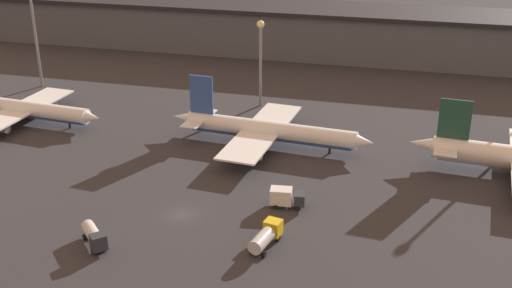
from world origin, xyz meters
TOP-DOWN VIEW (x-y plane):
  - ground at (0.00, 0.00)m, footprint 600.00×600.00m
  - terminal_building at (0.00, 105.11)m, footprint 205.52×23.45m
  - airplane_0 at (-49.46, 31.08)m, footprint 38.55×30.81m
  - airplane_1 at (6.88, 32.04)m, footprint 43.87×33.37m
  - service_vehicle_0 at (16.24, 6.96)m, footprint 6.19×3.30m
  - service_vehicle_2 at (-9.62, -12.42)m, footprint 6.41×6.53m
  - service_vehicle_3 at (15.87, -6.11)m, footprint 3.92×8.03m
  - lamp_post_0 at (-60.34, 55.21)m, footprint 1.80×1.80m
  - lamp_post_1 at (-0.50, 55.21)m, footprint 1.80×1.80m

SIDE VIEW (x-z plane):
  - ground at x=0.00m, z-range 0.00..0.00m
  - service_vehicle_2 at x=-9.62m, z-range 0.16..3.28m
  - service_vehicle_3 at x=15.87m, z-range 0.23..3.41m
  - service_vehicle_0 at x=16.24m, z-range 0.18..3.58m
  - airplane_0 at x=-49.46m, z-range -2.44..8.68m
  - airplane_1 at x=6.88m, z-range -3.50..10.14m
  - terminal_building at x=0.00m, z-range 0.05..14.75m
  - lamp_post_1 at x=-0.50m, z-range 3.17..24.09m
  - lamp_post_0 at x=-60.34m, z-range 3.54..31.41m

